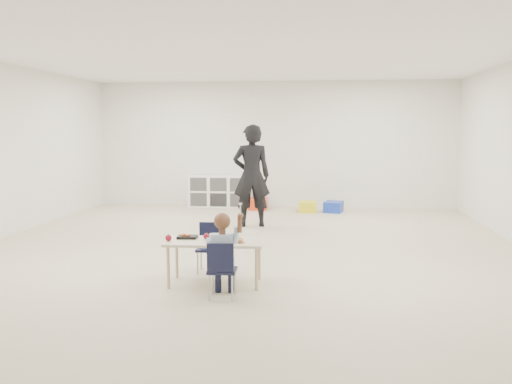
# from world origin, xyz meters

# --- Properties ---
(room) EXTENTS (9.00, 9.02, 2.80)m
(room) POSITION_xyz_m (0.00, 0.00, 1.40)
(room) COLOR beige
(room) RESTS_ON ground
(table) EXTENTS (1.11, 0.59, 0.50)m
(table) POSITION_xyz_m (-0.10, -1.80, 0.25)
(table) COLOR beige
(table) RESTS_ON ground
(chair_near) EXTENTS (0.30, 0.28, 0.60)m
(chair_near) POSITION_xyz_m (0.07, -2.28, 0.30)
(chair_near) COLOR black
(chair_near) RESTS_ON ground
(chair_far) EXTENTS (0.30, 0.28, 0.60)m
(chair_far) POSITION_xyz_m (-0.27, -1.32, 0.30)
(chair_far) COLOR black
(chair_far) RESTS_ON ground
(child) EXTENTS (0.42, 0.42, 0.94)m
(child) POSITION_xyz_m (0.07, -2.28, 0.47)
(child) COLOR #B0CBEF
(child) RESTS_ON chair_near
(lunch_tray_near) EXTENTS (0.23, 0.17, 0.03)m
(lunch_tray_near) POSITION_xyz_m (-0.01, -1.75, 0.51)
(lunch_tray_near) COLOR black
(lunch_tray_near) RESTS_ON table
(lunch_tray_far) EXTENTS (0.23, 0.17, 0.03)m
(lunch_tray_far) POSITION_xyz_m (-0.43, -1.72, 0.51)
(lunch_tray_far) COLOR black
(lunch_tray_far) RESTS_ON table
(milk_carton) EXTENTS (0.07, 0.07, 0.10)m
(milk_carton) POSITION_xyz_m (-0.09, -1.94, 0.55)
(milk_carton) COLOR white
(milk_carton) RESTS_ON table
(bread_roll) EXTENTS (0.09, 0.09, 0.07)m
(bread_roll) POSITION_xyz_m (0.19, -1.89, 0.53)
(bread_roll) COLOR #BA804C
(bread_roll) RESTS_ON table
(apple_near) EXTENTS (0.07, 0.07, 0.07)m
(apple_near) POSITION_xyz_m (-0.20, -1.76, 0.53)
(apple_near) COLOR maroon
(apple_near) RESTS_ON table
(apple_far) EXTENTS (0.07, 0.07, 0.07)m
(apple_far) POSITION_xyz_m (-0.60, -1.89, 0.53)
(apple_far) COLOR maroon
(apple_far) RESTS_ON table
(cubby_shelf) EXTENTS (1.40, 0.40, 0.70)m
(cubby_shelf) POSITION_xyz_m (-1.20, 4.28, 0.35)
(cubby_shelf) COLOR white
(cubby_shelf) RESTS_ON ground
(adult) EXTENTS (0.75, 0.57, 1.82)m
(adult) POSITION_xyz_m (-0.17, 1.90, 0.91)
(adult) COLOR black
(adult) RESTS_ON ground
(bin_red) EXTENTS (0.39, 0.50, 0.24)m
(bin_red) POSITION_xyz_m (-0.30, 3.98, 0.12)
(bin_red) COLOR red
(bin_red) RESTS_ON ground
(bin_yellow) EXTENTS (0.35, 0.45, 0.22)m
(bin_yellow) POSITION_xyz_m (0.79, 3.76, 0.11)
(bin_yellow) COLOR yellow
(bin_yellow) RESTS_ON ground
(bin_blue) EXTENTS (0.44, 0.52, 0.22)m
(bin_blue) POSITION_xyz_m (1.33, 3.78, 0.11)
(bin_blue) COLOR #1634A5
(bin_blue) RESTS_ON ground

